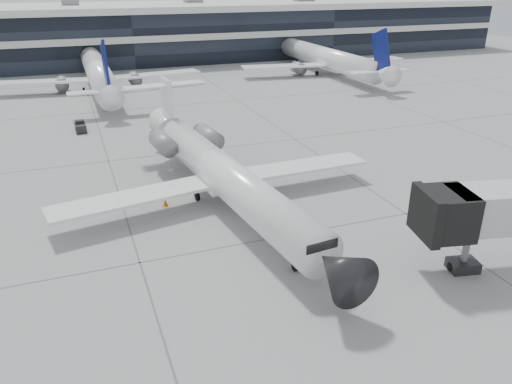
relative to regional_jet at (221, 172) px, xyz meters
name	(u,v)px	position (x,y,z in m)	size (l,w,h in m)	color
ground	(285,236)	(2.45, -6.94, -2.58)	(220.00, 220.00, 0.00)	gray
terminal	(126,36)	(2.45, 75.06, 2.42)	(170.00, 22.00, 10.00)	black
bg_jet_center	(100,89)	(-5.55, 48.06, -2.58)	(32.00, 40.00, 9.60)	white
bg_jet_right	(324,73)	(34.45, 48.06, -2.58)	(32.00, 40.00, 9.60)	white
regional_jet	(221,172)	(0.00, 0.00, 0.00)	(26.25, 32.77, 7.56)	white
traffic_cone	(165,202)	(-4.37, 0.89, -2.29)	(0.51, 0.51, 0.63)	orange
far_tug	(80,127)	(-9.56, 24.40, -2.01)	(1.28, 2.05, 1.27)	black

